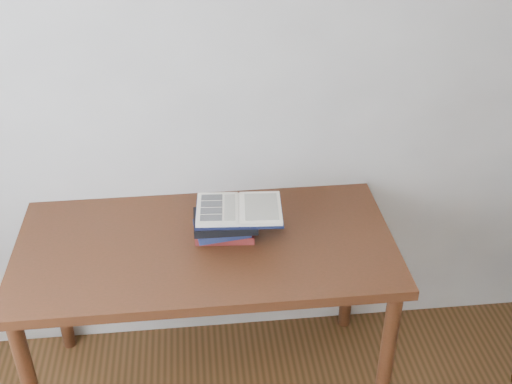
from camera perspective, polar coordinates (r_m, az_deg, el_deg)
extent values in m
cube|color=silver|center=(2.61, -4.78, 9.28)|extent=(3.50, 0.04, 2.60)
cube|color=#482112|center=(2.55, -4.49, -4.88)|extent=(1.49, 0.75, 0.04)
cylinder|color=#482112|center=(2.69, 11.45, -14.70)|extent=(0.06, 0.06, 0.76)
cylinder|color=#482112|center=(3.12, -17.23, -7.90)|extent=(0.06, 0.06, 0.76)
cylinder|color=#482112|center=(3.13, 8.31, -6.42)|extent=(0.06, 0.06, 0.76)
cube|color=maroon|center=(2.57, -2.78, -3.44)|extent=(0.24, 0.18, 0.03)
cube|color=#172146|center=(2.53, -3.06, -3.23)|extent=(0.23, 0.17, 0.03)
cube|color=black|center=(2.52, -2.76, -2.59)|extent=(0.25, 0.18, 0.03)
cube|color=black|center=(2.50, -2.77, -2.10)|extent=(0.19, 0.16, 0.03)
cube|color=black|center=(2.49, -1.52, -1.73)|extent=(0.35, 0.26, 0.01)
cube|color=beige|center=(2.48, -3.46, -1.54)|extent=(0.18, 0.23, 0.01)
cube|color=beige|center=(2.48, 0.40, -1.46)|extent=(0.18, 0.23, 0.01)
cylinder|color=beige|center=(2.48, -1.53, -1.53)|extent=(0.03, 0.22, 0.01)
cube|color=black|center=(2.54, -3.94, -0.47)|extent=(0.09, 0.04, 0.00)
cube|color=black|center=(2.50, -3.97, -1.06)|extent=(0.09, 0.04, 0.00)
cube|color=black|center=(2.46, -3.99, -1.67)|extent=(0.09, 0.04, 0.00)
cube|color=black|center=(2.42, -4.02, -2.30)|extent=(0.09, 0.04, 0.00)
cube|color=beige|center=(2.48, -2.35, -1.35)|extent=(0.05, 0.18, 0.00)
cube|color=beige|center=(2.48, 0.48, -1.29)|extent=(0.14, 0.19, 0.00)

